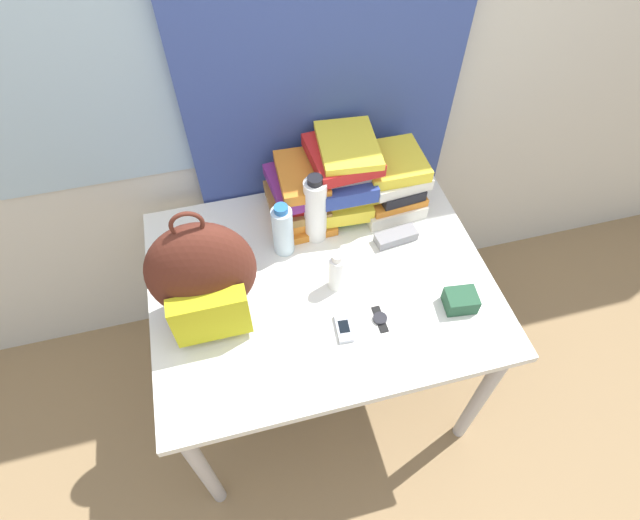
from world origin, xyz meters
name	(u,v)px	position (x,y,z in m)	size (l,w,h in m)	color
ground_plane	(348,476)	(0.00, 0.00, 0.00)	(12.00, 12.00, 0.00)	#8C704C
wall_back	(277,61)	(0.00, 0.98, 1.25)	(6.00, 0.06, 2.50)	beige
curtain_blue	(325,64)	(0.14, 0.92, 1.25)	(0.96, 0.04, 2.50)	#384C93
desk	(320,293)	(0.00, 0.45, 0.68)	(1.13, 0.89, 0.77)	silver
backpack	(203,277)	(-0.36, 0.41, 0.95)	(0.32, 0.22, 0.45)	#512319
book_stack_left	(299,195)	(0.00, 0.74, 0.87)	(0.22, 0.27, 0.22)	orange
book_stack_center	(343,177)	(0.16, 0.74, 0.92)	(0.24, 0.28, 0.30)	#1E5623
book_stack_right	(389,179)	(0.34, 0.74, 0.87)	(0.25, 0.29, 0.21)	silver
water_bottle	(283,230)	(-0.09, 0.60, 0.87)	(0.07, 0.07, 0.21)	silver
sports_bottle	(315,210)	(0.03, 0.63, 0.90)	(0.08, 0.08, 0.28)	white
sunscreen_bottle	(336,272)	(0.04, 0.41, 0.84)	(0.05, 0.05, 0.16)	white
cell_phone	(344,328)	(0.02, 0.24, 0.77)	(0.05, 0.10, 0.02)	#B7BCC6
sunglasses_case	(396,237)	(0.30, 0.54, 0.78)	(0.16, 0.07, 0.04)	gray
camera_pouch	(461,300)	(0.41, 0.23, 0.80)	(0.11, 0.09, 0.06)	#234C33
wristwatch	(380,319)	(0.14, 0.24, 0.77)	(0.04, 0.10, 0.01)	black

